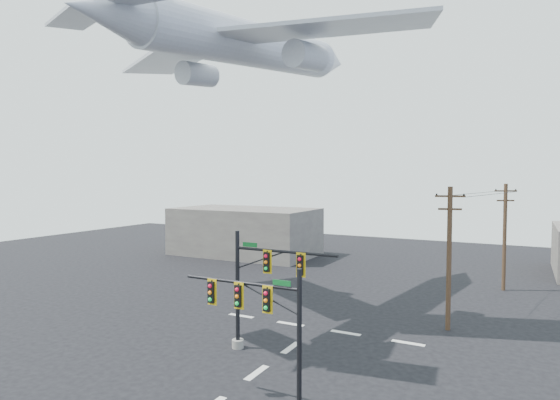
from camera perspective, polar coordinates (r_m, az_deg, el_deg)
The scene contains 8 objects.
lane_markings at distance 26.84m, azimuth -1.34°, elevation -19.31°, with size 14.00×21.20×0.01m.
signal_mast_near at distance 21.08m, azimuth -1.47°, elevation -15.33°, with size 6.17×0.69×6.29m.
signal_mast_far at distance 27.32m, azimuth -2.83°, elevation -10.69°, with size 6.60×0.77×6.97m.
utility_pole_a at distance 32.84m, azimuth 19.92°, elevation -6.37°, with size 1.87×0.59×9.49m.
utility_pole_b at distance 46.05m, azimuth 25.70°, elevation -3.84°, with size 1.80×0.92×9.51m.
power_lines at distance 39.07m, azimuth 23.41°, elevation 0.69°, with size 4.56×13.60×0.03m.
airliner at distance 38.04m, azimuth -3.70°, elevation 18.31°, with size 29.35×31.09×8.06m.
building_left at distance 60.99m, azimuth -4.31°, elevation -3.83°, with size 18.00×10.00×6.00m, color slate.
Camera 1 is at (12.03, -16.41, 10.16)m, focal length 30.00 mm.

